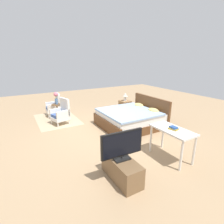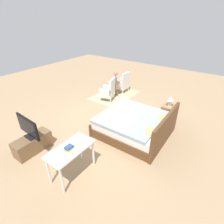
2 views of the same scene
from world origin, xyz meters
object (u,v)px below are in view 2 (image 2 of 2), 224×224
at_px(armchair_by_window_right, 108,91).
at_px(table_lamp, 171,100).
at_px(vanity_desk, 71,152).
at_px(bed, 135,125).
at_px(tv_stand, 33,144).
at_px(tv_flatscreen, 28,127).
at_px(nightstand, 168,114).
at_px(book_stack, 69,148).
at_px(side_table, 116,87).
at_px(armchair_by_window_left, 123,84).
at_px(flower_vase, 116,76).

height_order(armchair_by_window_right, table_lamp, same).
bearing_deg(vanity_desk, bed, 169.65).
height_order(tv_stand, tv_flatscreen, tv_flatscreen).
bearing_deg(bed, table_lamp, 155.43).
bearing_deg(nightstand, bed, -24.55).
height_order(vanity_desk, book_stack, book_stack).
relative_size(armchair_by_window_right, book_stack, 3.99).
bearing_deg(vanity_desk, side_table, -157.96).
xyz_separation_m(tv_stand, vanity_desk, (-0.06, 1.44, 0.42)).
bearing_deg(book_stack, armchair_by_window_left, -160.64).
relative_size(vanity_desk, book_stack, 4.51).
xyz_separation_m(flower_vase, book_stack, (4.20, 1.69, -0.12)).
height_order(tv_stand, vanity_desk, vanity_desk).
bearing_deg(bed, tv_stand, -39.45).
bearing_deg(table_lamp, nightstand, -90.00).
relative_size(flower_vase, tv_stand, 0.50).
bearing_deg(bed, side_table, -133.98).
bearing_deg(nightstand, book_stack, -15.72).
bearing_deg(tv_stand, nightstand, 145.31).
bearing_deg(armchair_by_window_left, bed, 38.83).
height_order(flower_vase, table_lamp, flower_vase).
xyz_separation_m(bed, tv_flatscreen, (2.23, -1.83, 0.45)).
distance_m(armchair_by_window_left, nightstand, 2.95).
relative_size(flower_vase, vanity_desk, 0.46).
height_order(bed, tv_stand, bed).
relative_size(side_table, book_stack, 2.66).
xyz_separation_m(armchair_by_window_right, tv_flatscreen, (3.70, 0.24, 0.36)).
height_order(armchair_by_window_left, armchair_by_window_right, same).
bearing_deg(flower_vase, tv_flatscreen, 3.41).
distance_m(armchair_by_window_left, book_stack, 5.06).
bearing_deg(side_table, nightstand, 73.70).
xyz_separation_m(flower_vase, tv_flatscreen, (4.24, 0.25, -0.16)).
distance_m(bed, armchair_by_window_left, 3.30).
bearing_deg(tv_stand, armchair_by_window_left, -177.17).
bearing_deg(tv_stand, side_table, -176.59).
distance_m(armchair_by_window_right, book_stack, 4.04).
bearing_deg(tv_stand, book_stack, 91.70).
bearing_deg(side_table, vanity_desk, 22.04).
xyz_separation_m(table_lamp, book_stack, (3.42, -0.96, -0.03)).
bearing_deg(armchair_by_window_left, tv_stand, 2.83).
bearing_deg(book_stack, table_lamp, 164.27).
xyz_separation_m(side_table, tv_stand, (4.24, 0.25, -0.16)).
xyz_separation_m(armchair_by_window_left, flower_vase, (0.56, -0.02, 0.52)).
height_order(side_table, tv_stand, side_table).
height_order(side_table, vanity_desk, vanity_desk).
bearing_deg(book_stack, tv_flatscreen, -88.20).
bearing_deg(bed, book_stack, -10.33).
relative_size(nightstand, book_stack, 2.60).
xyz_separation_m(flower_vase, vanity_desk, (4.18, 1.69, -0.27)).
bearing_deg(armchair_by_window_left, side_table, -1.66).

